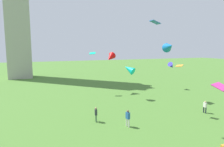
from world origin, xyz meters
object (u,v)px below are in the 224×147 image
(person_2, at_px, (96,114))
(kite_flying_0, at_px, (129,69))
(kite_flying_7, at_px, (110,58))
(kite_flying_3, at_px, (179,66))
(kite_flying_5, at_px, (169,47))
(kite_flying_8, at_px, (155,22))
(kite_flying_1, at_px, (171,66))
(person_1, at_px, (128,117))
(person_0, at_px, (205,106))
(kite_flying_6, at_px, (221,87))
(kite_flying_4, at_px, (92,53))

(person_2, relative_size, kite_flying_0, 0.69)
(kite_flying_0, relative_size, kite_flying_7, 0.93)
(kite_flying_3, bearing_deg, person_2, 56.50)
(kite_flying_5, xyz_separation_m, kite_flying_8, (6.16, 11.64, 3.91))
(kite_flying_1, bearing_deg, person_1, 105.99)
(kite_flying_3, distance_m, kite_flying_5, 6.20)
(person_2, height_order, kite_flying_5, kite_flying_5)
(person_0, height_order, person_1, person_1)
(person_1, xyz_separation_m, kite_flying_5, (3.14, -2.34, 7.35))
(person_1, height_order, kite_flying_5, kite_flying_5)
(kite_flying_6, bearing_deg, person_0, 175.97)
(kite_flying_1, bearing_deg, person_2, 96.74)
(person_2, distance_m, kite_flying_5, 10.66)
(kite_flying_5, bearing_deg, kite_flying_6, 19.19)
(kite_flying_8, bearing_deg, kite_flying_4, 138.71)
(kite_flying_1, height_order, kite_flying_7, kite_flying_7)
(person_1, xyz_separation_m, kite_flying_8, (9.30, 9.30, 11.26))
(person_1, xyz_separation_m, kite_flying_7, (4.17, 15.72, 5.44))
(person_0, distance_m, kite_flying_5, 11.25)
(person_0, relative_size, kite_flying_5, 0.96)
(kite_flying_1, distance_m, kite_flying_3, 16.36)
(person_0, bearing_deg, kite_flying_3, 75.70)
(kite_flying_5, distance_m, kite_flying_6, 9.09)
(person_0, height_order, kite_flying_3, kite_flying_3)
(kite_flying_5, bearing_deg, kite_flying_7, 102.12)
(person_1, bearing_deg, kite_flying_0, -35.03)
(kite_flying_3, height_order, kite_flying_8, kite_flying_8)
(person_1, relative_size, kite_flying_0, 0.75)
(kite_flying_0, distance_m, kite_flying_6, 13.70)
(person_1, relative_size, kite_flying_4, 1.47)
(person_0, bearing_deg, kite_flying_0, 30.49)
(person_2, relative_size, kite_flying_5, 1.02)
(kite_flying_0, height_order, kite_flying_8, kite_flying_8)
(kite_flying_1, height_order, kite_flying_5, kite_flying_5)
(person_0, relative_size, kite_flying_3, 1.57)
(person_0, bearing_deg, kite_flying_7, 26.03)
(person_2, distance_m, kite_flying_1, 23.39)
(person_2, height_order, kite_flying_6, kite_flying_6)
(person_2, xyz_separation_m, kite_flying_4, (3.56, 13.41, 6.35))
(kite_flying_1, height_order, kite_flying_6, kite_flying_1)
(person_0, bearing_deg, kite_flying_8, 13.15)
(kite_flying_8, bearing_deg, person_0, -81.59)
(kite_flying_0, distance_m, kite_flying_1, 12.26)
(person_2, distance_m, kite_flying_4, 15.26)
(kite_flying_1, distance_m, kite_flying_5, 22.23)
(kite_flying_3, relative_size, kite_flying_6, 0.57)
(kite_flying_1, bearing_deg, kite_flying_5, 116.02)
(kite_flying_3, bearing_deg, person_0, -132.64)
(person_2, distance_m, kite_flying_7, 15.83)
(person_2, height_order, kite_flying_4, kite_flying_4)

